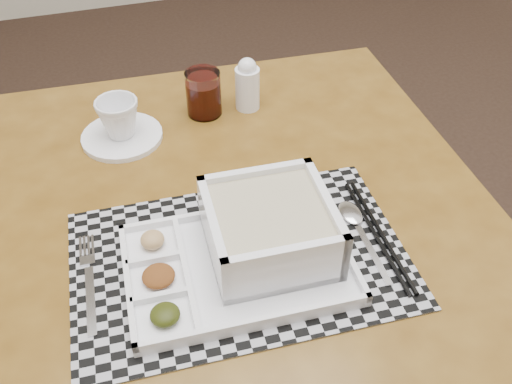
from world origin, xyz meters
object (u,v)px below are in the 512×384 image
cup (119,118)px  juice_glass (204,95)px  creamer_bottle (247,85)px  dining_table (217,241)px  serving_tray (259,240)px

cup → juice_glass: bearing=-11.7°
cup → creamer_bottle: bearing=-17.2°
creamer_bottle → dining_table: bearing=-116.9°
dining_table → serving_tray: size_ratio=2.88×
serving_tray → juice_glass: serving_tray is taller
serving_tray → juice_glass: size_ratio=3.71×
dining_table → juice_glass: (0.05, 0.28, 0.11)m
creamer_bottle → serving_tray: bearing=-104.5°
dining_table → juice_glass: 0.30m
cup → juice_glass: (0.17, 0.04, -0.01)m
serving_tray → creamer_bottle: (0.10, 0.39, 0.01)m
dining_table → creamer_bottle: size_ratio=8.81×
cup → creamer_bottle: 0.26m
dining_table → creamer_bottle: bearing=63.1°
serving_tray → creamer_bottle: creamer_bottle is taller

